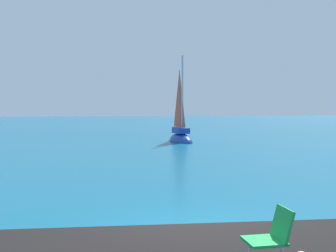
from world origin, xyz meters
name	(u,v)px	position (x,y,z in m)	size (l,w,h in m)	color
ground_plane	(191,233)	(0.00, 0.00, 0.00)	(160.00, 160.00, 0.00)	#0F5675
sailboat_near	(181,137)	(3.59, 21.15, 0.36)	(1.78, 3.68, 6.69)	#193D99
beach_chair	(272,234)	(0.46, -3.31, 0.97)	(0.62, 0.51, 0.80)	green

